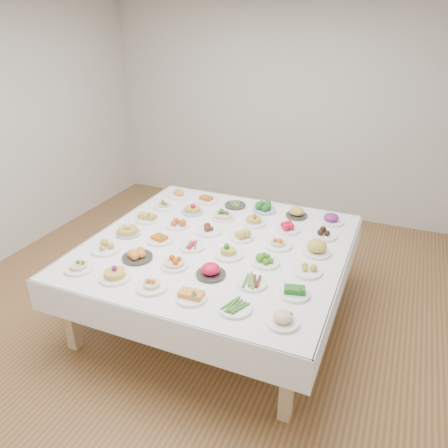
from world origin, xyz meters
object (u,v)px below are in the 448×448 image
at_px(dish_35, 331,217).
at_px(display_table, 218,250).
at_px(dish_0, 78,264).
at_px(dish_18, 147,216).

bearing_deg(dish_35, display_table, -135.27).
bearing_deg(dish_0, display_table, 45.07).
bearing_deg(dish_35, dish_18, -158.26).
xyz_separation_m(dish_0, dish_35, (1.70, 1.70, 0.01)).
bearing_deg(dish_35, dish_0, -135.10).
height_order(display_table, dish_18, dish_18).
height_order(display_table, dish_0, dish_0).
bearing_deg(display_table, dish_0, -134.93).
bearing_deg(display_table, dish_18, 168.66).
relative_size(display_table, dish_0, 10.10).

